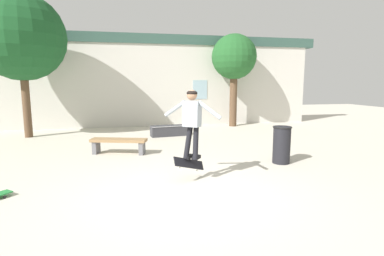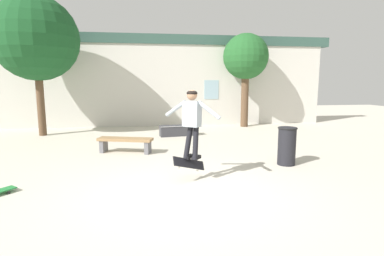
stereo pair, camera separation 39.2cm
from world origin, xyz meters
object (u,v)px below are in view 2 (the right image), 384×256
object	(u,v)px
tree_left	(36,39)
park_bench	(125,142)
skateboard_flipping	(189,164)
tree_right	(246,58)
skate_ledge	(178,130)
skater	(192,118)
trash_bin	(287,145)

from	to	relation	value
tree_left	park_bench	size ratio (longest dim) A/B	3.19
tree_left	skateboard_flipping	world-z (taller)	tree_left
tree_right	skateboard_flipping	bearing A→B (deg)	-116.07
tree_right	skate_ledge	xyz separation A→B (m)	(-3.33, -2.03, -2.96)
tree_right	skate_ledge	bearing A→B (deg)	-148.58
skater	skateboard_flipping	distance (m)	0.96
tree_left	skate_ledge	size ratio (longest dim) A/B	3.60
tree_left	park_bench	distance (m)	5.92
skater	skateboard_flipping	bearing A→B (deg)	126.59
skate_ledge	park_bench	bearing A→B (deg)	-133.00
skate_ledge	skateboard_flipping	size ratio (longest dim) A/B	2.06
trash_bin	skateboard_flipping	size ratio (longest dim) A/B	1.34
trash_bin	skater	size ratio (longest dim) A/B	0.66
skateboard_flipping	tree_right	bearing A→B (deg)	31.93
tree_right	skateboard_flipping	distance (m)	8.76
tree_right	tree_left	size ratio (longest dim) A/B	0.81
skate_ledge	trash_bin	size ratio (longest dim) A/B	1.54
trash_bin	skater	world-z (taller)	skater
skater	skate_ledge	bearing A→B (deg)	34.82
park_bench	trash_bin	bearing A→B (deg)	-8.16
tree_right	trash_bin	bearing A→B (deg)	-99.13
skate_ledge	skater	world-z (taller)	skater
tree_right	skater	world-z (taller)	tree_right
park_bench	skater	world-z (taller)	skater
skate_ledge	skater	size ratio (longest dim) A/B	1.02
tree_right	park_bench	size ratio (longest dim) A/B	2.59
skateboard_flipping	tree_left	bearing A→B (deg)	96.08
park_bench	skater	distance (m)	3.35
park_bench	skater	size ratio (longest dim) A/B	1.15
tree_right	skater	distance (m)	8.47
tree_left	skate_ledge	bearing A→B (deg)	-9.31
tree_right	trash_bin	size ratio (longest dim) A/B	4.49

